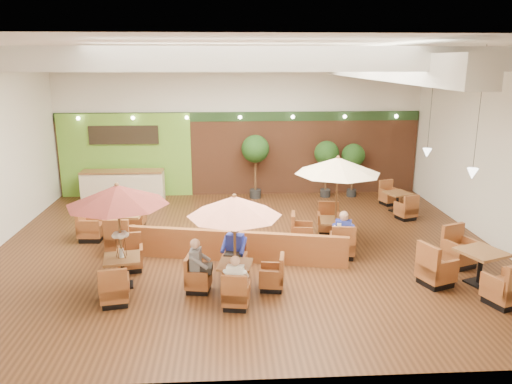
{
  "coord_description": "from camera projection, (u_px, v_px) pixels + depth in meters",
  "views": [
    {
      "loc": [
        -0.5,
        -13.19,
        5.13
      ],
      "look_at": [
        0.3,
        0.5,
        1.5
      ],
      "focal_mm": 35.0,
      "sensor_mm": 36.0,
      "label": 1
    }
  ],
  "objects": [
    {
      "name": "table_5",
      "position": [
        397.0,
        202.0,
        17.39
      ],
      "size": [
        0.99,
        2.47,
        0.87
      ],
      "rotation": [
        0.0,
        0.0,
        0.33
      ],
      "color": "brown",
      "rests_on": "ground"
    },
    {
      "name": "table_2",
      "position": [
        335.0,
        181.0,
        13.84
      ],
      "size": [
        2.5,
        2.61,
        2.6
      ],
      "rotation": [
        0.0,
        0.0,
        -0.15
      ],
      "color": "brown",
      "rests_on": "ground"
    },
    {
      "name": "table_3",
      "position": [
        117.0,
        225.0,
        14.61
      ],
      "size": [
        1.89,
        2.79,
        1.6
      ],
      "rotation": [
        0.0,
        0.0,
        -0.06
      ],
      "color": "brown",
      "rests_on": "ground"
    },
    {
      "name": "table_4",
      "position": [
        467.0,
        269.0,
        11.7
      ],
      "size": [
        2.1,
        2.99,
        1.05
      ],
      "rotation": [
        0.0,
        0.0,
        0.37
      ],
      "color": "brown",
      "rests_on": "ground"
    },
    {
      "name": "table_1",
      "position": [
        235.0,
        225.0,
        11.08
      ],
      "size": [
        2.3,
        2.3,
        2.31
      ],
      "rotation": [
        0.0,
        0.0,
        -0.16
      ],
      "color": "brown",
      "rests_on": "ground"
    },
    {
      "name": "topiary_1",
      "position": [
        327.0,
        155.0,
        18.95
      ],
      "size": [
        0.94,
        0.94,
        2.18
      ],
      "color": "black",
      "rests_on": "ground"
    },
    {
      "name": "topiary_2",
      "position": [
        353.0,
        157.0,
        19.03
      ],
      "size": [
        0.89,
        0.89,
        2.07
      ],
      "color": "black",
      "rests_on": "ground"
    },
    {
      "name": "diner_2",
      "position": [
        198.0,
        260.0,
        11.25
      ],
      "size": [
        0.34,
        0.41,
        0.81
      ],
      "rotation": [
        0.0,
        0.0,
        4.62
      ],
      "color": "slate",
      "rests_on": "ground"
    },
    {
      "name": "topiary_0",
      "position": [
        255.0,
        151.0,
        18.75
      ],
      "size": [
        1.05,
        1.05,
        2.43
      ],
      "color": "black",
      "rests_on": "ground"
    },
    {
      "name": "room",
      "position": [
        253.0,
        114.0,
        14.33
      ],
      "size": [
        14.04,
        14.0,
        5.52
      ],
      "color": "#381E0F",
      "rests_on": "ground"
    },
    {
      "name": "diner_0",
      "position": [
        236.0,
        276.0,
        10.49
      ],
      "size": [
        0.39,
        0.33,
        0.74
      ],
      "rotation": [
        0.0,
        0.0,
        -0.17
      ],
      "color": "white",
      "rests_on": "ground"
    },
    {
      "name": "diner_1",
      "position": [
        234.0,
        246.0,
        12.1
      ],
      "size": [
        0.46,
        0.41,
        0.84
      ],
      "rotation": [
        0.0,
        0.0,
        2.84
      ],
      "color": "#2735AA",
      "rests_on": "ground"
    },
    {
      "name": "table_0",
      "position": [
        118.0,
        209.0,
        11.23
      ],
      "size": [
        2.3,
        2.51,
        2.5
      ],
      "rotation": [
        0.0,
        0.0,
        0.18
      ],
      "color": "brown",
      "rests_on": "ground"
    },
    {
      "name": "booth_divider",
      "position": [
        233.0,
        246.0,
        13.06
      ],
      "size": [
        5.88,
        1.45,
        0.83
      ],
      "primitive_type": "cube",
      "rotation": [
        0.0,
        0.0,
        -0.21
      ],
      "color": "brown",
      "rests_on": "ground"
    },
    {
      "name": "service_counter",
      "position": [
        123.0,
        186.0,
        18.59
      ],
      "size": [
        3.0,
        0.75,
        1.18
      ],
      "color": "beige",
      "rests_on": "ground"
    },
    {
      "name": "diner_4",
      "position": [
        343.0,
        231.0,
        13.21
      ],
      "size": [
        0.4,
        0.33,
        0.8
      ],
      "rotation": [
        0.0,
        0.0,
        -0.07
      ],
      "color": "white",
      "rests_on": "ground"
    },
    {
      "name": "diner_3",
      "position": [
        343.0,
        230.0,
        13.21
      ],
      "size": [
        0.46,
        0.41,
        0.86
      ],
      "rotation": [
        0.0,
        0.0,
        -0.24
      ],
      "color": "#2735AA",
      "rests_on": "ground"
    }
  ]
}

